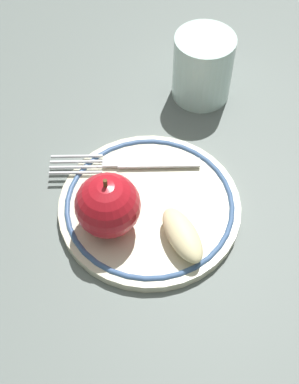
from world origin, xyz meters
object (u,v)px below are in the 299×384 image
Objects in this scene: apple_red_whole at (108,205)px; fork at (129,164)px; apple_slice_front at (182,235)px; drinking_glass at (203,67)px; plate at (150,206)px.

apple_red_whole is 0.09m from fork.
apple_slice_front is (-0.05, 0.06, -0.02)m from apple_red_whole.
apple_slice_front is at bearing 51.06° from drinking_glass.
fork is at bearing 24.86° from drinking_glass.
apple_slice_front is at bearing 133.60° from apple_red_whole.
fork is (-0.00, -0.12, -0.01)m from apple_slice_front.
apple_red_whole reaches higher than fork.
apple_red_whole is 0.24m from drinking_glass.
apple_red_whole is at bearing 31.92° from drinking_glass.
fork is 1.81× the size of drinking_glass.
fork is 0.16m from drinking_glass.
apple_red_whole is (0.05, 0.00, 0.04)m from plate.
apple_slice_front is 0.44× the size of fork.
plate is 0.20m from drinking_glass.
apple_slice_front is 0.12m from fork.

